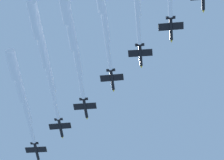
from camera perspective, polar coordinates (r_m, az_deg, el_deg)
jet_lead at (r=189.01m, az=-10.05°, el=-0.93°), size 51.13×8.53×3.72m
jet_port_inner at (r=180.63m, az=-7.60°, el=3.25°), size 57.96×8.52×3.68m
jet_starboard_inner at (r=174.52m, az=-4.45°, el=4.93°), size 52.13×8.53×3.70m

